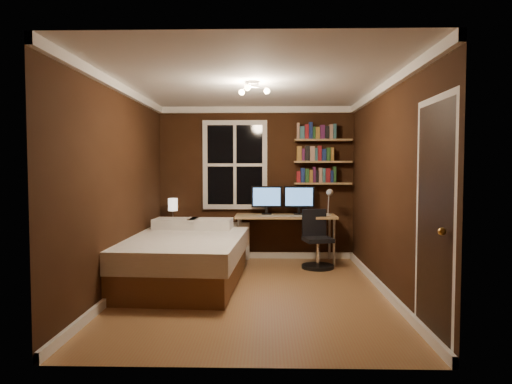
{
  "coord_description": "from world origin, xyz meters",
  "views": [
    {
      "loc": [
        0.17,
        -5.44,
        1.5
      ],
      "look_at": [
        0.03,
        0.45,
        1.19
      ],
      "focal_mm": 32.0,
      "sensor_mm": 36.0,
      "label": 1
    }
  ],
  "objects_px": {
    "bed": "(180,258)",
    "monitor_right": "(299,200)",
    "nightstand": "(173,243)",
    "desk_lamp": "(329,202)",
    "bedside_lamp": "(173,212)",
    "desk": "(286,219)",
    "radiator": "(237,241)",
    "monitor_left": "(267,200)",
    "office_chair": "(317,247)"
  },
  "relations": [
    {
      "from": "bed",
      "to": "monitor_right",
      "type": "relative_size",
      "value": 4.72
    },
    {
      "from": "radiator",
      "to": "monitor_left",
      "type": "height_order",
      "value": "monitor_left"
    },
    {
      "from": "office_chair",
      "to": "radiator",
      "type": "bearing_deg",
      "value": 140.8
    },
    {
      "from": "nightstand",
      "to": "desk_lamp",
      "type": "bearing_deg",
      "value": -20.87
    },
    {
      "from": "bedside_lamp",
      "to": "monitor_right",
      "type": "bearing_deg",
      "value": 0.33
    },
    {
      "from": "office_chair",
      "to": "desk_lamp",
      "type": "bearing_deg",
      "value": 41.95
    },
    {
      "from": "radiator",
      "to": "nightstand",
      "type": "bearing_deg",
      "value": -172.27
    },
    {
      "from": "desk",
      "to": "monitor_left",
      "type": "bearing_deg",
      "value": 165.24
    },
    {
      "from": "bed",
      "to": "monitor_right",
      "type": "distance_m",
      "value": 2.29
    },
    {
      "from": "desk",
      "to": "monitor_left",
      "type": "xyz_separation_m",
      "value": [
        -0.3,
        0.08,
        0.29
      ]
    },
    {
      "from": "nightstand",
      "to": "monitor_right",
      "type": "distance_m",
      "value": 2.15
    },
    {
      "from": "desk",
      "to": "monitor_right",
      "type": "height_order",
      "value": "monitor_right"
    },
    {
      "from": "bed",
      "to": "monitor_right",
      "type": "xyz_separation_m",
      "value": [
        1.65,
        1.44,
        0.66
      ]
    },
    {
      "from": "bed",
      "to": "nightstand",
      "type": "height_order",
      "value": "bed"
    },
    {
      "from": "office_chair",
      "to": "monitor_right",
      "type": "bearing_deg",
      "value": 103.15
    },
    {
      "from": "desk",
      "to": "office_chair",
      "type": "bearing_deg",
      "value": -42.1
    },
    {
      "from": "bed",
      "to": "monitor_right",
      "type": "bearing_deg",
      "value": 44.39
    },
    {
      "from": "desk_lamp",
      "to": "radiator",
      "type": "bearing_deg",
      "value": 168.16
    },
    {
      "from": "monitor_right",
      "to": "desk_lamp",
      "type": "bearing_deg",
      "value": -21.21
    },
    {
      "from": "radiator",
      "to": "monitor_right",
      "type": "relative_size",
      "value": 1.23
    },
    {
      "from": "desk_lamp",
      "to": "bed",
      "type": "bearing_deg",
      "value": -149.06
    },
    {
      "from": "bedside_lamp",
      "to": "desk",
      "type": "height_order",
      "value": "bedside_lamp"
    },
    {
      "from": "monitor_right",
      "to": "desk_lamp",
      "type": "relative_size",
      "value": 1.11
    },
    {
      "from": "bed",
      "to": "office_chair",
      "type": "height_order",
      "value": "office_chair"
    },
    {
      "from": "bed",
      "to": "monitor_left",
      "type": "height_order",
      "value": "monitor_left"
    },
    {
      "from": "desk",
      "to": "monitor_right",
      "type": "xyz_separation_m",
      "value": [
        0.22,
        0.08,
        0.29
      ]
    },
    {
      "from": "nightstand",
      "to": "monitor_right",
      "type": "height_order",
      "value": "monitor_right"
    },
    {
      "from": "bedside_lamp",
      "to": "bed",
      "type": "bearing_deg",
      "value": -75.05
    },
    {
      "from": "bed",
      "to": "desk",
      "type": "height_order",
      "value": "same"
    },
    {
      "from": "bed",
      "to": "bedside_lamp",
      "type": "relative_size",
      "value": 5.3
    },
    {
      "from": "monitor_left",
      "to": "monitor_right",
      "type": "distance_m",
      "value": 0.52
    },
    {
      "from": "desk",
      "to": "nightstand",
      "type": "bearing_deg",
      "value": 177.86
    },
    {
      "from": "monitor_right",
      "to": "radiator",
      "type": "bearing_deg",
      "value": 172.7
    },
    {
      "from": "nightstand",
      "to": "monitor_right",
      "type": "bearing_deg",
      "value": -16.73
    },
    {
      "from": "nightstand",
      "to": "monitor_left",
      "type": "height_order",
      "value": "monitor_left"
    },
    {
      "from": "bed",
      "to": "desk_lamp",
      "type": "height_order",
      "value": "desk_lamp"
    },
    {
      "from": "nightstand",
      "to": "office_chair",
      "type": "distance_m",
      "value": 2.32
    },
    {
      "from": "desk",
      "to": "office_chair",
      "type": "height_order",
      "value": "office_chair"
    },
    {
      "from": "monitor_left",
      "to": "desk",
      "type": "bearing_deg",
      "value": -14.76
    },
    {
      "from": "desk_lamp",
      "to": "office_chair",
      "type": "distance_m",
      "value": 0.76
    },
    {
      "from": "nightstand",
      "to": "radiator",
      "type": "relative_size",
      "value": 0.96
    },
    {
      "from": "nightstand",
      "to": "desk",
      "type": "distance_m",
      "value": 1.86
    },
    {
      "from": "monitor_left",
      "to": "office_chair",
      "type": "relative_size",
      "value": 0.56
    },
    {
      "from": "radiator",
      "to": "desk_lamp",
      "type": "bearing_deg",
      "value": -11.84
    },
    {
      "from": "bedside_lamp",
      "to": "desk_lamp",
      "type": "distance_m",
      "value": 2.5
    },
    {
      "from": "bed",
      "to": "bedside_lamp",
      "type": "xyz_separation_m",
      "value": [
        -0.38,
        1.43,
        0.47
      ]
    },
    {
      "from": "monitor_right",
      "to": "monitor_left",
      "type": "bearing_deg",
      "value": 180.0
    },
    {
      "from": "nightstand",
      "to": "bedside_lamp",
      "type": "height_order",
      "value": "bedside_lamp"
    },
    {
      "from": "monitor_right",
      "to": "nightstand",
      "type": "bearing_deg",
      "value": -179.67
    },
    {
      "from": "bed",
      "to": "bedside_lamp",
      "type": "height_order",
      "value": "bedside_lamp"
    }
  ]
}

